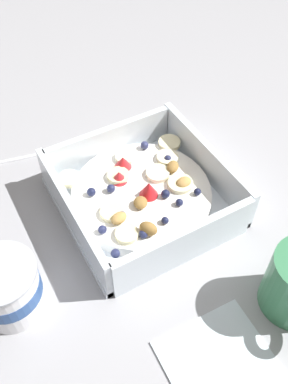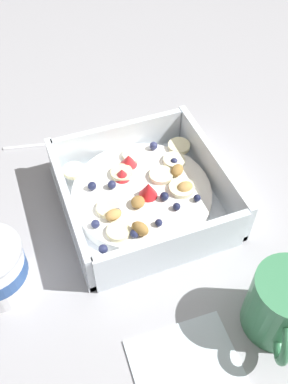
{
  "view_description": "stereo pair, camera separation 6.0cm",
  "coord_description": "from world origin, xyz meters",
  "px_view_note": "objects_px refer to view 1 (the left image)",
  "views": [
    {
      "loc": [
        -0.35,
        0.19,
        0.49
      ],
      "look_at": [
        -0.0,
        -0.0,
        0.03
      ],
      "focal_mm": 39.49,
      "sensor_mm": 36.0,
      "label": 1
    },
    {
      "loc": [
        -0.37,
        0.14,
        0.49
      ],
      "look_at": [
        -0.0,
        -0.0,
        0.03
      ],
      "focal_mm": 39.49,
      "sensor_mm": 36.0,
      "label": 2
    }
  ],
  "objects_px": {
    "fruit_bowl": "(144,195)",
    "spoon": "(64,148)",
    "yogurt_cup": "(7,288)",
    "folded_napkin": "(222,365)"
  },
  "relations": [
    {
      "from": "fruit_bowl",
      "to": "spoon",
      "type": "relative_size",
      "value": 1.31
    },
    {
      "from": "yogurt_cup",
      "to": "folded_napkin",
      "type": "height_order",
      "value": "yogurt_cup"
    },
    {
      "from": "fruit_bowl",
      "to": "spoon",
      "type": "xyz_separation_m",
      "value": [
        0.17,
        0.06,
        -0.02
      ]
    },
    {
      "from": "spoon",
      "to": "yogurt_cup",
      "type": "relative_size",
      "value": 2.04
    },
    {
      "from": "fruit_bowl",
      "to": "folded_napkin",
      "type": "bearing_deg",
      "value": 171.13
    },
    {
      "from": "fruit_bowl",
      "to": "spoon",
      "type": "distance_m",
      "value": 0.18
    },
    {
      "from": "fruit_bowl",
      "to": "yogurt_cup",
      "type": "distance_m",
      "value": 0.23
    },
    {
      "from": "spoon",
      "to": "folded_napkin",
      "type": "height_order",
      "value": "spoon"
    },
    {
      "from": "spoon",
      "to": "fruit_bowl",
      "type": "bearing_deg",
      "value": -161.05
    },
    {
      "from": "folded_napkin",
      "to": "yogurt_cup",
      "type": "bearing_deg",
      "value": 43.65
    }
  ]
}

